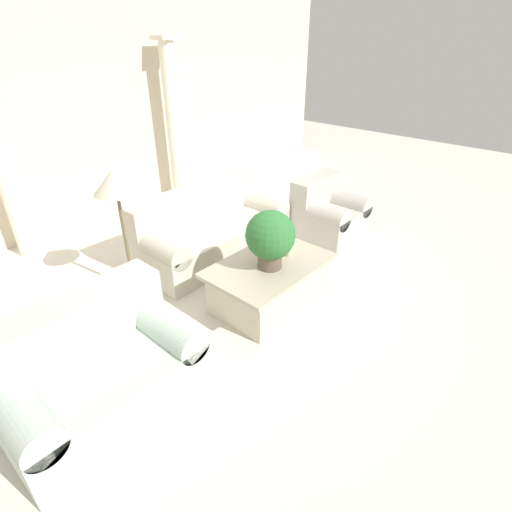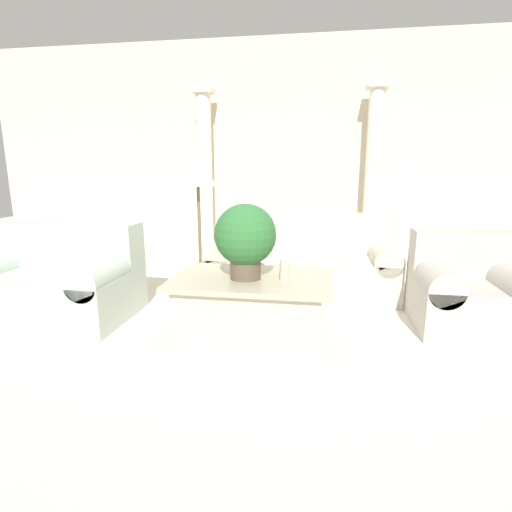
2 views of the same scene
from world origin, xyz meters
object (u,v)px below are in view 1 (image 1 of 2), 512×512
Objects in this scene: loveseat at (96,367)px; coffee_table at (269,283)px; sofa_long at (210,229)px; armchair at (328,212)px; floor_lamp at (116,187)px; potted_plant at (270,237)px.

loveseat is 1.10× the size of coffee_table.
sofa_long is at bearing 27.25° from loveseat.
armchair reaches higher than coffee_table.
sofa_long reaches higher than coffee_table.
floor_lamp is at bearing 162.51° from armchair.
coffee_table is 1.45× the size of armchair.
potted_plant reaches higher than loveseat.
sofa_long is 1.43× the size of floor_lamp.
loveseat is 1.73m from floor_lamp.
floor_lamp is at bearing 47.78° from loveseat.
potted_plant is (-0.04, -0.04, 0.56)m from coffee_table.
loveseat is 1.01× the size of floor_lamp.
potted_plant is (1.78, -0.18, 0.47)m from loveseat.
armchair is (3.58, 0.30, -0.00)m from loveseat.
sofa_long is 1.41× the size of loveseat.
sofa_long is 1.64m from armchair.
armchair is (1.77, 0.44, 0.09)m from coffee_table.
armchair is at bearing -29.57° from sofa_long.
potted_plant is at bearing -138.10° from coffee_table.
potted_plant reaches higher than coffee_table.
floor_lamp is (-1.15, 0.00, 0.86)m from sofa_long.
potted_plant is at bearing -165.09° from armchair.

